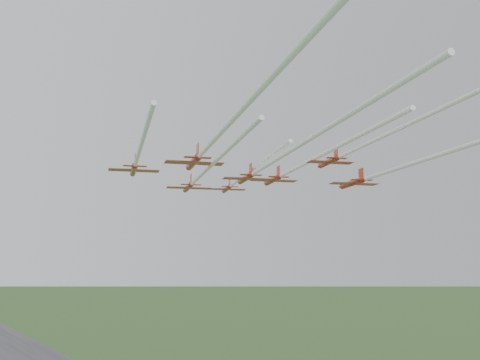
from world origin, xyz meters
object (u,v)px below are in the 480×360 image
jet_row4_left (214,140)px  jet_row3_left (137,159)px  jet_row4_right (381,137)px  jet_row2_left (200,176)px  jet_row3_right (403,167)px  jet_row3_mid (275,160)px  jet_row2_right (296,168)px  jet_lead (239,180)px

jet_row4_left → jet_row3_left: bearing=115.2°
jet_row4_right → jet_row2_left: bearing=127.2°
jet_row3_right → jet_row2_left: bearing=149.2°
jet_row3_mid → jet_row3_right: (19.14, -8.08, -0.30)m
jet_row2_right → jet_row4_left: 33.25m
jet_row2_left → jet_row4_left: 26.18m
jet_row4_right → jet_row3_right: bearing=47.9°
jet_lead → jet_row3_right: bearing=-53.7°
jet_lead → jet_row4_right: jet_row4_right is taller
jet_row2_left → jet_row4_left: (-11.30, -23.61, 0.38)m
jet_lead → jet_row3_right: jet_lead is taller
jet_row2_right → jet_row4_right: (-7.09, -26.72, -0.40)m
jet_row2_right → jet_row4_left: bearing=-127.6°
jet_row3_mid → jet_row3_right: size_ratio=0.97×
jet_row3_left → jet_row3_right: size_ratio=0.68×
jet_row2_left → jet_row3_mid: bearing=-62.2°
jet_row3_right → jet_row4_right: jet_row4_right is taller
jet_row3_mid → jet_row4_left: jet_row4_left is taller
jet_row2_right → jet_row3_left: bearing=-164.2°
jet_row4_left → jet_lead: bearing=71.0°
jet_row4_left → jet_row3_mid: bearing=39.6°
jet_row2_left → jet_row4_right: size_ratio=0.94×
jet_row2_left → jet_row3_right: (21.69, -26.51, -0.20)m
jet_row3_left → jet_lead: bearing=42.0°
jet_row4_left → jet_row4_right: jet_row4_right is taller
jet_lead → jet_row3_right: 35.02m
jet_lead → jet_row2_left: jet_lead is taller
jet_row3_right → jet_row4_left: size_ratio=1.10×
jet_lead → jet_row4_left: bearing=-106.2°
jet_row3_mid → jet_lead: bearing=87.9°
jet_row3_mid → jet_row3_left: bearing=157.0°
jet_row3_mid → jet_row2_right: bearing=61.0°
jet_row3_right → jet_row4_right: bearing=-132.8°
jet_row2_left → jet_row3_mid: size_ratio=0.91×
jet_lead → jet_row2_left: bearing=-128.5°
jet_lead → jet_row3_mid: (-10.44, -25.81, -1.24)m
jet_lead → jet_row4_right: size_ratio=0.84×
jet_row2_right → jet_row4_right: size_ratio=0.95×
jet_row2_right → jet_row3_mid: size_ratio=0.92×
jet_row2_left → jet_row3_right: bearing=-30.8°
jet_row3_right → jet_row4_left: bearing=-165.1°
jet_row4_left → jet_row3_right: bearing=14.1°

